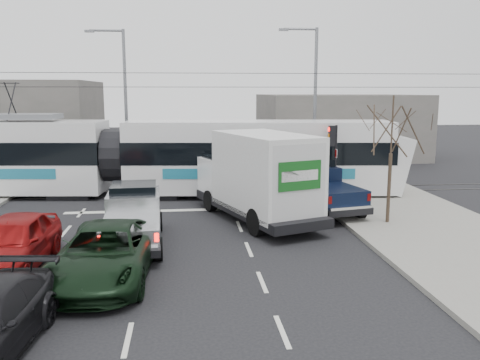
{
  "coord_description": "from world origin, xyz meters",
  "views": [
    {
      "loc": [
        -0.38,
        -16.43,
        5.32
      ],
      "look_at": [
        1.77,
        3.4,
        1.8
      ],
      "focal_mm": 38.0,
      "sensor_mm": 36.0,
      "label": 1
    }
  ],
  "objects": [
    {
      "name": "sidewalk_right",
      "position": [
        9.0,
        0.0,
        0.07
      ],
      "size": [
        6.0,
        60.0,
        0.15
      ],
      "primitive_type": "cube",
      "color": "gray",
      "rests_on": "ground"
    },
    {
      "name": "green_car",
      "position": [
        -2.69,
        -2.28,
        0.77
      ],
      "size": [
        2.91,
        5.71,
        1.54
      ],
      "primitive_type": "imported",
      "rotation": [
        0.0,
        0.0,
        -0.06
      ],
      "color": "black",
      "rests_on": "ground"
    },
    {
      "name": "box_truck",
      "position": [
        2.56,
        3.82,
        1.81
      ],
      "size": [
        4.83,
        7.73,
        3.65
      ],
      "rotation": [
        0.0,
        0.0,
        0.35
      ],
      "color": "black",
      "rests_on": "ground"
    },
    {
      "name": "traffic_signal",
      "position": [
        6.47,
        6.5,
        2.74
      ],
      "size": [
        0.44,
        0.44,
        3.6
      ],
      "color": "black",
      "rests_on": "ground"
    },
    {
      "name": "street_lamp_near",
      "position": [
        7.31,
        14.0,
        5.11
      ],
      "size": [
        2.38,
        0.25,
        9.0
      ],
      "color": "slate",
      "rests_on": "ground"
    },
    {
      "name": "street_lamp_far",
      "position": [
        -4.19,
        16.0,
        5.11
      ],
      "size": [
        2.38,
        0.25,
        9.0
      ],
      "color": "slate",
      "rests_on": "ground"
    },
    {
      "name": "ground",
      "position": [
        0.0,
        0.0,
        0.0
      ],
      "size": [
        120.0,
        120.0,
        0.0
      ],
      "primitive_type": "plane",
      "color": "black",
      "rests_on": "ground"
    },
    {
      "name": "bare_tree",
      "position": [
        7.6,
        2.5,
        3.79
      ],
      "size": [
        2.4,
        2.4,
        5.0
      ],
      "color": "#47382B",
      "rests_on": "ground"
    },
    {
      "name": "rails",
      "position": [
        0.0,
        10.0,
        0.01
      ],
      "size": [
        60.0,
        1.6,
        0.03
      ],
      "primitive_type": "cube",
      "color": "#33302D",
      "rests_on": "ground"
    },
    {
      "name": "building_right",
      "position": [
        12.0,
        24.0,
        2.5
      ],
      "size": [
        12.0,
        10.0,
        5.0
      ],
      "primitive_type": "cube",
      "color": "slate",
      "rests_on": "ground"
    },
    {
      "name": "catenary",
      "position": [
        0.0,
        10.0,
        3.88
      ],
      "size": [
        60.0,
        0.2,
        7.0
      ],
      "color": "black",
      "rests_on": "ground"
    },
    {
      "name": "tram",
      "position": [
        -3.96,
        9.65,
        2.02
      ],
      "size": [
        27.97,
        5.71,
        5.68
      ],
      "rotation": [
        0.0,
        0.0,
        -0.1
      ],
      "color": "silver",
      "rests_on": "ground"
    },
    {
      "name": "silver_pickup",
      "position": [
        -2.24,
        1.25,
        0.99
      ],
      "size": [
        2.18,
        5.57,
        1.99
      ],
      "rotation": [
        0.0,
        0.0,
        0.05
      ],
      "color": "black",
      "rests_on": "ground"
    },
    {
      "name": "navy_pickup",
      "position": [
        5.43,
        5.29,
        1.12
      ],
      "size": [
        3.07,
        5.69,
        2.27
      ],
      "rotation": [
        0.0,
        0.0,
        0.21
      ],
      "color": "black",
      "rests_on": "ground"
    },
    {
      "name": "red_car",
      "position": [
        -5.61,
        -1.07,
        0.82
      ],
      "size": [
        2.15,
        4.89,
        1.64
      ],
      "primitive_type": "imported",
      "rotation": [
        0.0,
        0.0,
        -0.05
      ],
      "color": "maroon",
      "rests_on": "ground"
    }
  ]
}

